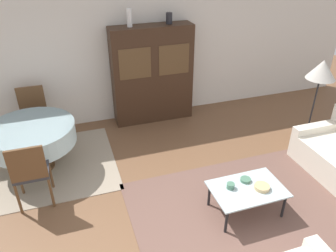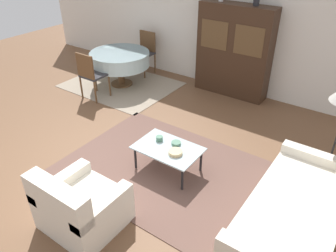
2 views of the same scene
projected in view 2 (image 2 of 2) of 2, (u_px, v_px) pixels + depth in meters
name	position (u px, v px, depth m)	size (l,w,h in m)	color
ground_plane	(97.00, 163.00, 4.95)	(14.00, 14.00, 0.00)	brown
wall_back	(217.00, 23.00, 6.77)	(10.00, 0.06, 2.70)	silver
area_rug	(168.00, 170.00, 4.80)	(2.96, 2.13, 0.01)	brown
dining_rug	(121.00, 85.00, 7.37)	(2.32, 1.83, 0.01)	gray
couch	(298.00, 214.00, 3.69)	(0.94, 2.06, 0.83)	silver
armchair	(80.00, 207.00, 3.77)	(0.87, 0.81, 0.80)	silver
coffee_table	(168.00, 150.00, 4.64)	(0.93, 0.61, 0.38)	black
display_cabinet	(234.00, 51.00, 6.56)	(1.50, 0.40, 1.83)	#382316
dining_table	(120.00, 59.00, 7.08)	(1.29, 1.29, 0.74)	brown
dining_chair_near	(91.00, 73.00, 6.50)	(0.44, 0.44, 0.97)	brown
dining_chair_far	(145.00, 50.00, 7.70)	(0.44, 0.44, 0.97)	brown
cup	(159.00, 139.00, 4.75)	(0.10, 0.10, 0.07)	#4C7A60
bowl	(175.00, 152.00, 4.48)	(0.19, 0.19, 0.05)	tan
bowl_small	(176.00, 143.00, 4.68)	(0.14, 0.14, 0.04)	#4C7A60
vase_short	(257.00, 0.00, 5.87)	(0.11, 0.11, 0.19)	#232328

